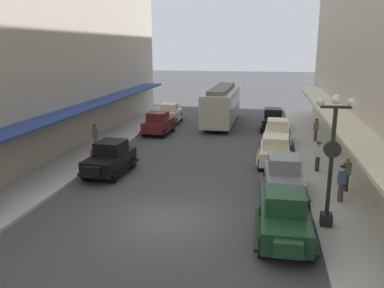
{
  "coord_description": "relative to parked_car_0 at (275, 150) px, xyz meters",
  "views": [
    {
      "loc": [
        3.81,
        -14.8,
        7.03
      ],
      "look_at": [
        0.0,
        6.0,
        1.8
      ],
      "focal_mm": 37.21,
      "sensor_mm": 36.0,
      "label": 1
    }
  ],
  "objects": [
    {
      "name": "sidewalk_right",
      "position": [
        2.95,
        -8.82,
        -0.87
      ],
      "size": [
        3.0,
        60.0,
        0.15
      ],
      "primitive_type": "cube",
      "color": "#B7B5AD",
      "rests_on": "ground"
    },
    {
      "name": "pedestrian_3",
      "position": [
        3.32,
        -4.27,
        0.05
      ],
      "size": [
        0.36,
        0.24,
        1.64
      ],
      "color": "#2D2D33",
      "rests_on": "sidewalk_right"
    },
    {
      "name": "lamp_post_with_clock",
      "position": [
        1.85,
        -8.43,
        2.04
      ],
      "size": [
        1.42,
        0.44,
        5.16
      ],
      "color": "black",
      "rests_on": "sidewalk_right"
    },
    {
      "name": "sidewalk_left",
      "position": [
        -12.05,
        -8.82,
        -0.87
      ],
      "size": [
        3.0,
        60.0,
        0.15
      ],
      "primitive_type": "cube",
      "color": "#B7B5AD",
      "rests_on": "ground"
    },
    {
      "name": "parked_car_1",
      "position": [
        0.32,
        -4.84,
        0.0
      ],
      "size": [
        2.26,
        4.3,
        1.84
      ],
      "color": "slate",
      "rests_on": "ground"
    },
    {
      "name": "pedestrian_1",
      "position": [
        -12.0,
        1.18,
        0.07
      ],
      "size": [
        0.36,
        0.28,
        1.67
      ],
      "color": "slate",
      "rests_on": "sidewalk_left"
    },
    {
      "name": "parked_car_6",
      "position": [
        -9.15,
        -3.34,
        0.0
      ],
      "size": [
        2.31,
        4.32,
        1.84
      ],
      "color": "black",
      "rests_on": "ground"
    },
    {
      "name": "parked_car_3",
      "position": [
        0.01,
        10.42,
        0.0
      ],
      "size": [
        2.16,
        4.27,
        1.84
      ],
      "color": "black",
      "rests_on": "ground"
    },
    {
      "name": "parked_car_5",
      "position": [
        0.25,
        5.24,
        0.0
      ],
      "size": [
        2.3,
        4.32,
        1.84
      ],
      "color": "beige",
      "rests_on": "ground"
    },
    {
      "name": "pedestrian_2",
      "position": [
        2.84,
        -5.71,
        0.07
      ],
      "size": [
        0.36,
        0.28,
        1.67
      ],
      "color": "#4C4238",
      "rests_on": "sidewalk_right"
    },
    {
      "name": "pedestrian_4",
      "position": [
        3.07,
        6.22,
        0.07
      ],
      "size": [
        0.36,
        0.28,
        1.67
      ],
      "color": "#4C4238",
      "rests_on": "sidewalk_right"
    },
    {
      "name": "parked_car_7",
      "position": [
        -9.42,
        12.23,
        0.0
      ],
      "size": [
        2.24,
        4.3,
        1.84
      ],
      "color": "beige",
      "rests_on": "ground"
    },
    {
      "name": "pedestrian_0",
      "position": [
        2.34,
        -1.25,
        0.07
      ],
      "size": [
        0.36,
        0.28,
        1.67
      ],
      "color": "#2D2D33",
      "rests_on": "sidewalk_right"
    },
    {
      "name": "parked_car_0",
      "position": [
        0.0,
        0.0,
        0.0
      ],
      "size": [
        2.21,
        4.28,
        1.84
      ],
      "color": "beige",
      "rests_on": "ground"
    },
    {
      "name": "fire_hydrant",
      "position": [
        -10.9,
        -1.78,
        -0.38
      ],
      "size": [
        0.24,
        0.24,
        0.82
      ],
      "color": "#B21E19",
      "rests_on": "sidewalk_left"
    },
    {
      "name": "ground_plane",
      "position": [
        -4.55,
        -8.82,
        -0.94
      ],
      "size": [
        200.0,
        200.0,
        0.0
      ],
      "primitive_type": "plane",
      "color": "#424244"
    },
    {
      "name": "streetcar",
      "position": [
        -4.58,
        12.26,
        0.96
      ],
      "size": [
        2.68,
        9.64,
        3.46
      ],
      "color": "#ADA899",
      "rests_on": "ground"
    },
    {
      "name": "parked_car_2",
      "position": [
        0.16,
        -9.7,
        0.0
      ],
      "size": [
        2.19,
        4.28,
        1.84
      ],
      "color": "#193D23",
      "rests_on": "ground"
    },
    {
      "name": "parked_car_4",
      "position": [
        -9.17,
        7.25,
        0.0
      ],
      "size": [
        2.31,
        4.32,
        1.84
      ],
      "color": "#591919",
      "rests_on": "ground"
    }
  ]
}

